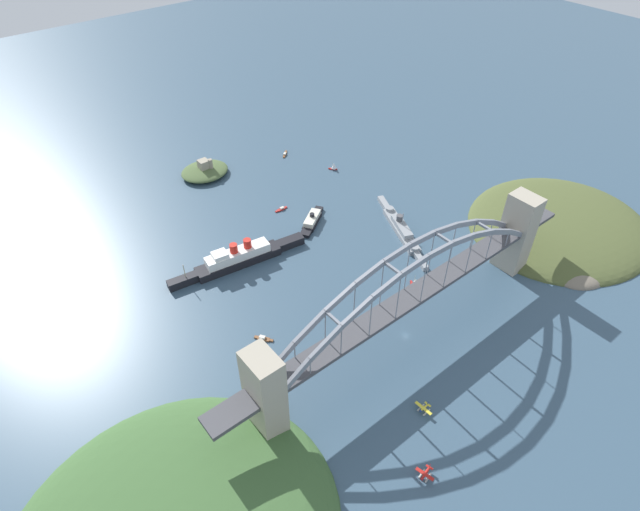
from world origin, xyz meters
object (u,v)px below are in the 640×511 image
Objects in this scene: naval_cruiser at (401,229)px; small_boat_0 at (263,338)px; small_boat_1 at (415,283)px; harbor_ferry_steamer at (312,220)px; fort_island_mid_harbor at (205,171)px; small_boat_4 at (281,209)px; harbor_arch_bridge at (411,298)px; ocean_liner at (239,258)px; channel_marker_buoy at (419,286)px; small_boat_2 at (285,154)px; small_boat_3 at (334,166)px; seaplane_second_in_formation at (425,474)px; seaplane_taxiing_near_bridge at (424,409)px.

naval_cruiser reaches higher than small_boat_0.
harbor_ferry_steamer is at bearing 94.91° from small_boat_1.
fort_island_mid_harbor is 3.72× the size of small_boat_4.
harbor_arch_bridge is 3.14× the size of naval_cruiser.
harbor_arch_bridge is 124.13m from ocean_liner.
small_boat_1 is 3.76× the size of channel_marker_buoy.
ocean_liner is 9.67× the size of small_boat_2.
harbor_arch_bridge is at bearing -147.63° from channel_marker_buoy.
fort_island_mid_harbor is 108.10m from small_boat_3.
harbor_arch_bridge reaches higher than small_boat_4.
harbor_ferry_steamer is 77.51m from small_boat_3.
naval_cruiser is (109.91, -43.58, -2.52)m from ocean_liner.
harbor_arch_bridge reaches higher than channel_marker_buoy.
seaplane_second_in_formation reaches higher than channel_marker_buoy.
seaplane_second_in_formation is (-79.48, -184.46, -0.32)m from harbor_ferry_steamer.
small_boat_3 is at bearing 62.85° from harbor_arch_bridge.
channel_marker_buoy is (65.06, 63.61, -0.68)m from seaplane_taxiing_near_bridge.
small_boat_3 is (127.53, 52.70, -2.01)m from ocean_liner.
ocean_liner is 9.55× the size of seaplane_taxiing_near_bridge.
fort_island_mid_harbor is at bearing 103.93° from small_boat_4.
harbor_ferry_steamer is 97.43m from channel_marker_buoy.
harbor_ferry_steamer is 3.34× the size of small_boat_1.
small_boat_4 is (83.34, 97.73, -0.07)m from small_boat_0.
small_boat_1 reaches higher than seaplane_second_in_formation.
harbor_arch_bridge is 47.79m from small_boat_1.
harbor_arch_bridge reaches higher than seaplane_taxiing_near_bridge.
small_boat_1 is 124.67m from small_boat_4.
fort_island_mid_harbor reaches higher than small_boat_0.
ocean_liner is 2.82× the size of harbor_ferry_steamer.
naval_cruiser is 29.61× the size of channel_marker_buoy.
small_boat_0 is 1.00× the size of small_boat_1.
seaplane_taxiing_near_bridge is 90.99m from channel_marker_buoy.
naval_cruiser is 136.24m from small_boat_0.
seaplane_taxiing_near_bridge is 0.99× the size of small_boat_1.
ocean_liner is 138.01m from small_boat_3.
fort_island_mid_harbor is at bearing 114.34° from naval_cruiser.
small_boat_3 is 152.91m from channel_marker_buoy.
small_boat_0 is at bearing -142.55° from harbor_ferry_steamer.
small_boat_2 is at bearing -11.98° from fort_island_mid_harbor.
ocean_liner is at bearing 85.83° from seaplane_second_in_formation.
ocean_liner reaches higher than small_boat_3.
naval_cruiser is 7.99× the size of seaplane_taxiing_near_bridge.
naval_cruiser is 92.22m from small_boat_4.
small_boat_3 is at bearing 15.91° from small_boat_4.
small_boat_1 is (99.26, -25.86, 3.70)m from small_boat_0.
fort_island_mid_harbor is at bearing 168.02° from small_boat_2.
small_boat_1 is at bearing -85.09° from harbor_ferry_steamer.
ocean_liner is 179.89m from seaplane_second_in_formation.
fort_island_mid_harbor is at bearing 145.38° from small_boat_3.
small_boat_1 reaches higher than seaplane_taxiing_near_bridge.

